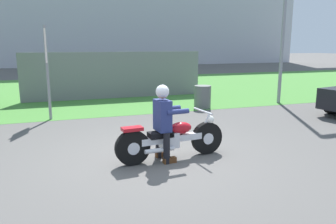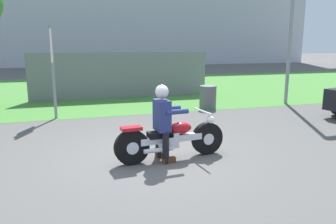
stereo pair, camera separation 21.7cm
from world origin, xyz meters
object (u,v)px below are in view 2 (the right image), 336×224
motorcycle_lead (172,139)px  trash_can (208,97)px  sign_banner (52,58)px  rider_lead (163,117)px

motorcycle_lead → trash_can: bearing=53.5°
motorcycle_lead → sign_banner: (-2.14, 4.22, 1.34)m
trash_can → sign_banner: sign_banner is taller
motorcycle_lead → rider_lead: bearing=179.1°
trash_can → motorcycle_lead: bearing=-121.1°
rider_lead → sign_banner: (-1.97, 4.24, 0.91)m
motorcycle_lead → rider_lead: (-0.17, -0.01, 0.43)m
trash_can → rider_lead: bearing=-122.6°
rider_lead → trash_can: 5.21m
sign_banner → trash_can: bearing=1.6°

